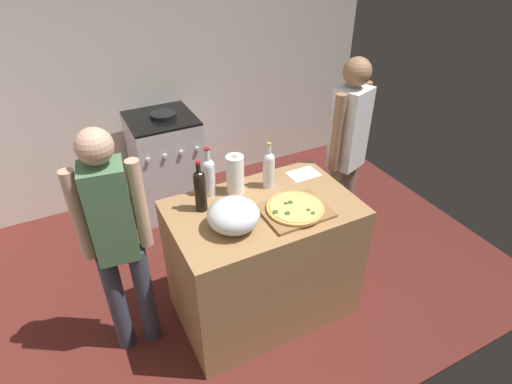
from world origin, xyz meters
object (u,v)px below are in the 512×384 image
(stove, at_px, (166,163))
(wine_bottle_amber, at_px, (269,168))
(wine_bottle_green, at_px, (200,189))
(person_in_stripes, at_px, (116,237))
(wine_bottle_dark, at_px, (209,175))
(pizza, at_px, (295,208))
(paper_towel_roll, at_px, (235,175))
(person_in_red, at_px, (347,149))
(mixing_bowl, at_px, (234,215))

(stove, bearing_deg, wine_bottle_amber, -75.92)
(wine_bottle_amber, relative_size, stove, 0.33)
(wine_bottle_green, bearing_deg, person_in_stripes, -176.94)
(wine_bottle_dark, bearing_deg, wine_bottle_green, -128.61)
(pizza, xyz_separation_m, paper_towel_roll, (-0.23, 0.36, 0.10))
(stove, bearing_deg, person_in_red, -48.83)
(paper_towel_roll, relative_size, wine_bottle_green, 0.79)
(paper_towel_roll, bearing_deg, mixing_bowl, -116.24)
(pizza, bearing_deg, person_in_stripes, 165.69)
(mixing_bowl, xyz_separation_m, person_in_stripes, (-0.62, 0.23, -0.10))
(pizza, relative_size, wine_bottle_dark, 1.06)
(wine_bottle_dark, relative_size, person_in_red, 0.20)
(wine_bottle_dark, distance_m, person_in_stripes, 0.67)
(wine_bottle_amber, height_order, person_in_red, person_in_red)
(wine_bottle_dark, xyz_separation_m, wine_bottle_green, (-0.11, -0.14, 0.01))
(wine_bottle_amber, height_order, person_in_stripes, person_in_stripes)
(wine_bottle_green, bearing_deg, person_in_red, 7.81)
(pizza, distance_m, wine_bottle_green, 0.58)
(paper_towel_roll, bearing_deg, wine_bottle_green, -163.50)
(wine_bottle_dark, bearing_deg, stove, 88.20)
(pizza, height_order, wine_bottle_dark, wine_bottle_dark)
(wine_bottle_dark, bearing_deg, pizza, -47.66)
(paper_towel_roll, xyz_separation_m, stove, (-0.12, 1.32, -0.56))
(pizza, bearing_deg, mixing_bowl, 175.53)
(mixing_bowl, relative_size, wine_bottle_amber, 0.94)
(wine_bottle_dark, height_order, wine_bottle_green, wine_bottle_green)
(mixing_bowl, bearing_deg, wine_bottle_amber, 37.59)
(paper_towel_roll, relative_size, person_in_stripes, 0.17)
(pizza, distance_m, wine_bottle_dark, 0.58)
(wine_bottle_green, xyz_separation_m, stove, (0.15, 1.39, -0.58))
(mixing_bowl, height_order, stove, mixing_bowl)
(person_in_stripes, bearing_deg, wine_bottle_green, 3.06)
(stove, bearing_deg, wine_bottle_dark, -91.80)
(wine_bottle_amber, xyz_separation_m, stove, (-0.34, 1.35, -0.57))
(stove, bearing_deg, person_in_stripes, -115.21)
(paper_towel_roll, xyz_separation_m, person_in_red, (0.96, 0.09, -0.09))
(wine_bottle_dark, distance_m, person_in_red, 1.12)
(mixing_bowl, bearing_deg, wine_bottle_green, 111.19)
(paper_towel_roll, height_order, person_in_stripes, person_in_stripes)
(wine_bottle_green, bearing_deg, stove, 83.97)
(wine_bottle_amber, bearing_deg, wine_bottle_green, -175.03)
(person_in_stripes, bearing_deg, mixing_bowl, -20.14)
(person_in_red, bearing_deg, paper_towel_roll, -174.67)
(person_in_red, bearing_deg, mixing_bowl, -159.33)
(paper_towel_roll, distance_m, wine_bottle_amber, 0.23)
(paper_towel_roll, bearing_deg, person_in_stripes, -172.31)
(wine_bottle_green, height_order, person_in_red, person_in_red)
(mixing_bowl, distance_m, wine_bottle_green, 0.28)
(wine_bottle_green, relative_size, stove, 0.34)
(person_in_stripes, relative_size, person_in_red, 0.96)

